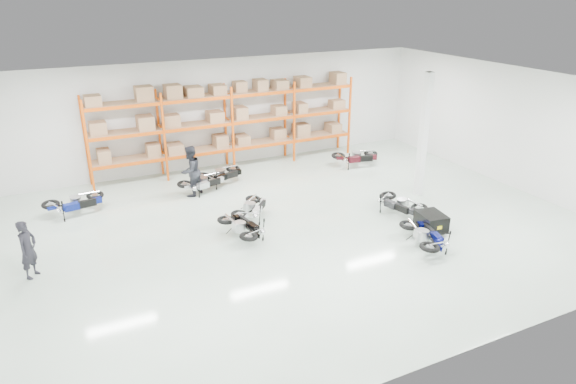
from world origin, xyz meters
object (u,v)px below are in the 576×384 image
moto_blue_centre (426,232)px  moto_back_c (221,172)px  moto_touring_right (400,200)px  moto_back_b (203,179)px  person_left (28,249)px  trailer (431,222)px  moto_back_a (74,199)px  moto_black_far_left (243,224)px  moto_back_d (356,154)px  person_back (191,171)px  moto_silver_left (252,205)px

moto_blue_centre → moto_back_c: (-3.67, 7.69, -0.01)m
moto_blue_centre → moto_touring_right: size_ratio=1.06×
moto_back_b → person_left: (-5.91, -3.88, 0.31)m
trailer → moto_back_a: size_ratio=0.91×
moto_black_far_left → moto_back_b: size_ratio=1.02×
moto_back_c → moto_back_d: bearing=-107.5°
person_left → moto_back_b: bearing=-20.9°
moto_back_d → trailer: bearing=-178.4°
trailer → person_back: size_ratio=0.84×
moto_silver_left → moto_back_d: (6.05, 3.02, 0.06)m
moto_back_a → moto_back_d: moto_back_d is taller
moto_touring_right → person_back: bearing=129.1°
moto_blue_centre → moto_silver_left: size_ratio=1.09×
moto_touring_right → moto_back_a: size_ratio=0.93×
moto_black_far_left → moto_back_c: 4.85m
trailer → person_left: size_ratio=0.98×
moto_blue_centre → person_back: size_ratio=0.91×
person_left → moto_back_a: bearing=15.5°
moto_black_far_left → trailer: bearing=148.9°
moto_back_b → person_back: person_back is taller
trailer → moto_back_d: 6.63m
moto_black_far_left → person_back: bearing=-93.4°
moto_black_far_left → moto_back_d: 8.09m
moto_silver_left → moto_touring_right: moto_touring_right is taller
trailer → moto_back_d: bearing=85.8°
moto_black_far_left → moto_silver_left: bearing=-131.8°
moto_blue_centre → moto_silver_left: 5.65m
moto_black_far_left → moto_back_c: size_ratio=0.99×
person_back → trailer: bearing=97.3°
moto_blue_centre → moto_back_c: moto_blue_centre is taller
moto_black_far_left → trailer: size_ratio=1.05×
moto_touring_right → moto_back_d: moto_back_d is taller
moto_blue_centre → moto_back_a: size_ratio=0.99×
moto_touring_right → moto_back_b: bearing=125.8°
moto_back_d → person_left: (-12.71, -3.88, 0.27)m
moto_back_a → moto_back_d: 11.29m
moto_blue_centre → moto_black_far_left: bearing=-17.9°
trailer → person_left: (-11.28, 2.59, 0.43)m
moto_silver_left → moto_back_b: moto_back_b is taller
moto_black_far_left → person_left: 5.87m
moto_back_d → person_left: size_ratio=1.09×
moto_back_a → moto_touring_right: bearing=-124.3°
moto_silver_left → trailer: bearing=-174.5°
moto_black_far_left → person_back: (-0.42, 4.13, 0.44)m
moto_touring_right → moto_back_c: (-4.51, 5.35, 0.02)m
moto_back_c → person_back: size_ratio=0.89×
moto_back_c → person_left: bearing=109.9°
moto_back_d → moto_blue_centre: bearing=176.5°
moto_back_a → person_left: (-1.41, -3.82, 0.28)m
moto_blue_centre → moto_back_b: bearing=-43.2°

